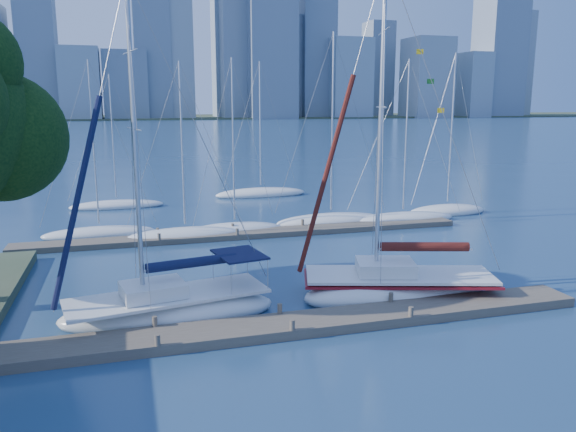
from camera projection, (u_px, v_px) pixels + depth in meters
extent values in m
plane|color=navy|center=(286.00, 331.00, 22.24)|extent=(700.00, 700.00, 0.00)
cube|color=brown|center=(286.00, 326.00, 22.20)|extent=(26.00, 2.00, 0.40)
cube|color=brown|center=(250.00, 234.00, 37.81)|extent=(30.00, 1.80, 0.36)
cube|color=#38472D|center=(135.00, 118.00, 323.59)|extent=(800.00, 100.00, 1.50)
sphere|color=black|center=(1.00, 137.00, 24.40)|extent=(5.62, 5.62, 5.62)
ellipsoid|color=silver|center=(169.00, 312.00, 23.48)|extent=(9.24, 4.43, 1.56)
cube|color=silver|center=(168.00, 296.00, 23.33)|extent=(8.55, 4.08, 0.12)
cube|color=silver|center=(153.00, 290.00, 22.99)|extent=(2.78, 2.30, 0.57)
cylinder|color=silver|center=(135.00, 145.00, 21.63)|extent=(0.19, 0.19, 12.45)
cylinder|color=silver|center=(192.00, 265.00, 23.56)|extent=(4.15, 0.85, 0.10)
cylinder|color=#0F1334|center=(192.00, 263.00, 23.54)|extent=(3.88, 1.09, 0.41)
cube|color=#0F1334|center=(239.00, 254.00, 24.44)|extent=(2.27, 2.76, 0.08)
ellipsoid|color=silver|center=(398.00, 290.00, 26.16)|extent=(9.74, 5.54, 1.62)
cube|color=silver|center=(399.00, 275.00, 26.01)|extent=(9.02, 5.12, 0.13)
cube|color=silver|center=(385.00, 267.00, 25.94)|extent=(3.05, 2.63, 0.60)
cylinder|color=silver|center=(381.00, 123.00, 24.63)|extent=(0.19, 0.19, 13.80)
cylinder|color=silver|center=(424.00, 249.00, 25.75)|extent=(4.24, 1.35, 0.11)
cylinder|color=#501311|center=(424.00, 247.00, 25.73)|extent=(3.99, 1.56, 0.43)
cube|color=maroon|center=(399.00, 279.00, 26.05)|extent=(9.24, 5.29, 0.11)
ellipsoid|color=silver|center=(100.00, 234.00, 37.81)|extent=(7.51, 2.27, 1.00)
cylinder|color=silver|center=(94.00, 144.00, 36.60)|extent=(0.11, 0.11, 10.64)
ellipsoid|color=silver|center=(186.00, 236.00, 37.17)|extent=(8.07, 4.73, 1.12)
cylinder|color=silver|center=(182.00, 145.00, 35.97)|extent=(0.12, 0.12, 10.40)
ellipsoid|color=silver|center=(235.00, 230.00, 38.86)|extent=(6.97, 4.68, 1.05)
cylinder|color=silver|center=(233.00, 141.00, 37.63)|extent=(0.11, 0.11, 10.81)
ellipsoid|color=silver|center=(331.00, 221.00, 41.50)|extent=(8.57, 3.07, 1.25)
cylinder|color=silver|center=(332.00, 123.00, 40.07)|extent=(0.14, 0.14, 12.55)
ellipsoid|color=silver|center=(403.00, 219.00, 42.36)|extent=(8.65, 4.90, 1.12)
cylinder|color=silver|center=(406.00, 136.00, 41.11)|extent=(0.12, 0.12, 10.91)
ellipsoid|color=silver|center=(447.00, 211.00, 45.41)|extent=(6.89, 2.70, 1.16)
cylinder|color=silver|center=(452.00, 129.00, 44.09)|extent=(0.13, 0.13, 11.56)
ellipsoid|color=silver|center=(117.00, 206.00, 48.01)|extent=(7.98, 2.79, 1.01)
cylinder|color=silver|center=(113.00, 137.00, 46.85)|extent=(0.11, 0.11, 10.22)
ellipsoid|color=silver|center=(261.00, 194.00, 54.06)|extent=(9.00, 5.90, 1.21)
cylinder|color=silver|center=(260.00, 124.00, 52.74)|extent=(0.13, 0.13, 11.49)
cube|color=gray|center=(41.00, 86.00, 297.28)|extent=(14.82, 17.61, 34.87)
cube|color=#7E94A3|center=(80.00, 84.00, 279.98)|extent=(19.27, 19.81, 35.62)
cube|color=slate|center=(126.00, 85.00, 287.62)|extent=(21.98, 16.86, 34.62)
cube|color=gray|center=(174.00, 50.00, 293.56)|extent=(18.60, 14.99, 70.98)
cube|color=#7E94A3|center=(227.00, 55.00, 316.22)|extent=(15.36, 17.46, 70.20)
cube|color=slate|center=(271.00, 34.00, 294.92)|extent=(25.00, 18.95, 88.57)
cube|color=gray|center=(299.00, 68.00, 318.97)|extent=(14.45, 17.11, 55.92)
cube|color=#7E94A3|center=(349.00, 79.00, 312.59)|extent=(22.55, 18.80, 43.42)
cube|color=slate|center=(378.00, 70.00, 347.88)|extent=(15.08, 17.52, 56.95)
cube|color=gray|center=(427.00, 78.00, 324.90)|extent=(23.21, 23.94, 44.93)
cube|color=#7E94A3|center=(472.00, 85.00, 333.99)|extent=(14.66, 21.38, 37.44)
cube|color=slate|center=(500.00, 36.00, 336.49)|extent=(23.96, 23.60, 95.25)
cube|color=gray|center=(516.00, 65.00, 365.08)|extent=(15.12, 17.08, 65.70)
cube|color=slate|center=(151.00, 31.00, 289.15)|extent=(18.06, 18.00, 89.32)
cube|color=slate|center=(237.00, 24.00, 300.25)|extent=(18.01, 18.00, 100.27)
cube|color=slate|center=(316.00, 52.00, 315.18)|extent=(18.74, 18.00, 72.80)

